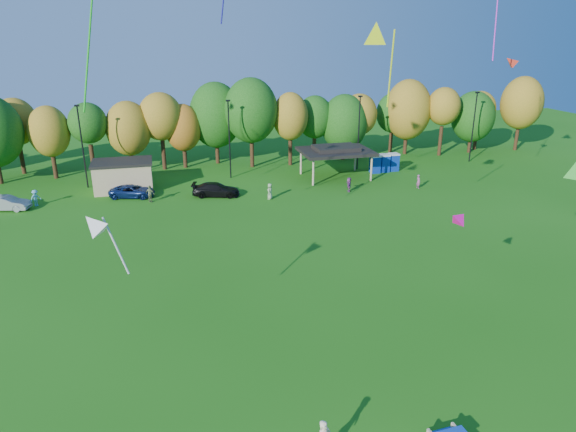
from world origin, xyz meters
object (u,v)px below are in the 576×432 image
object	(u,v)px
car_b	(7,203)
porta_potties	(384,163)
car_d	(216,190)
car_c	(132,191)

from	to	relation	value
car_b	porta_potties	bearing A→B (deg)	-70.73
car_b	car_d	bearing A→B (deg)	-78.19
car_c	car_d	bearing A→B (deg)	-87.31
porta_potties	car_c	size ratio (longest dim) A/B	0.82
porta_potties	car_b	distance (m)	41.74
car_b	car_d	size ratio (longest dim) A/B	0.86
porta_potties	car_c	world-z (taller)	porta_potties
porta_potties	car_d	world-z (taller)	porta_potties
car_c	car_d	distance (m)	8.70
car_b	car_c	xyz separation A→B (m)	(11.67, 1.22, -0.06)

